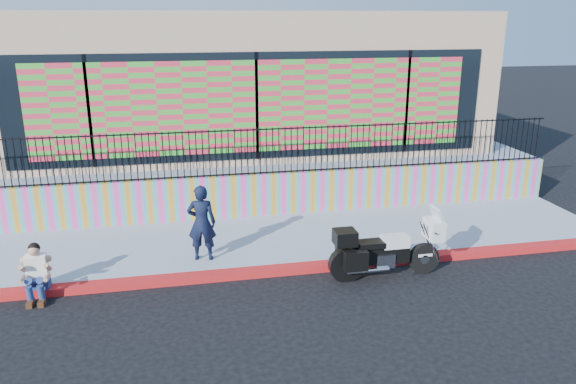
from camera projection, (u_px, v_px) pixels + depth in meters
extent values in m
plane|color=black|center=(289.00, 273.00, 11.70)|extent=(90.00, 90.00, 0.00)
cube|color=#B60D28|center=(289.00, 269.00, 11.68)|extent=(16.00, 0.30, 0.15)
cube|color=#858DA0|center=(274.00, 240.00, 13.22)|extent=(16.00, 3.00, 0.15)
cube|color=#FF43A3|center=(263.00, 195.00, 14.53)|extent=(16.00, 0.20, 1.10)
cube|color=#858DA0|center=(239.00, 153.00, 19.32)|extent=(16.00, 10.00, 1.25)
cube|color=tan|center=(238.00, 76.00, 18.35)|extent=(14.00, 8.00, 4.00)
cube|color=black|center=(257.00, 107.00, 14.71)|extent=(12.60, 0.04, 2.80)
cube|color=#DE3149|center=(257.00, 107.00, 14.68)|extent=(11.48, 0.02, 2.40)
cylinder|color=black|center=(424.00, 258.00, 11.61)|extent=(0.65, 0.14, 0.65)
cylinder|color=black|center=(346.00, 265.00, 11.28)|extent=(0.65, 0.14, 0.65)
cube|color=black|center=(386.00, 254.00, 11.39)|extent=(0.93, 0.27, 0.33)
cube|color=silver|center=(383.00, 259.00, 11.41)|extent=(0.39, 0.33, 0.29)
cube|color=silver|center=(395.00, 241.00, 11.35)|extent=(0.54, 0.31, 0.24)
cube|color=black|center=(370.00, 244.00, 11.25)|extent=(0.54, 0.33, 0.12)
cube|color=silver|center=(434.00, 229.00, 11.45)|extent=(0.29, 0.51, 0.41)
cube|color=silver|center=(437.00, 214.00, 11.36)|extent=(0.18, 0.45, 0.33)
cube|color=black|center=(345.00, 237.00, 11.09)|extent=(0.43, 0.41, 0.29)
cube|color=black|center=(356.00, 261.00, 10.96)|extent=(0.47, 0.18, 0.39)
cube|color=black|center=(347.00, 249.00, 11.51)|extent=(0.47, 0.18, 0.39)
cube|color=silver|center=(424.00, 254.00, 11.58)|extent=(0.31, 0.16, 0.06)
imported|color=black|center=(202.00, 223.00, 11.77)|extent=(0.66, 0.50, 1.64)
cube|color=navy|center=(40.00, 283.00, 10.71)|extent=(0.36, 0.28, 0.18)
cube|color=white|center=(37.00, 267.00, 10.57)|extent=(0.38, 0.27, 0.54)
sphere|color=tan|center=(34.00, 250.00, 10.43)|extent=(0.21, 0.21, 0.21)
cube|color=#472814|center=(30.00, 303.00, 10.34)|extent=(0.11, 0.26, 0.10)
cube|color=#472814|center=(42.00, 302.00, 10.38)|extent=(0.11, 0.26, 0.10)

